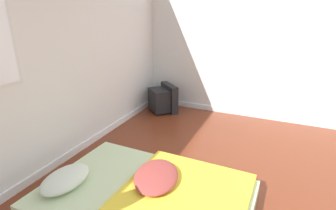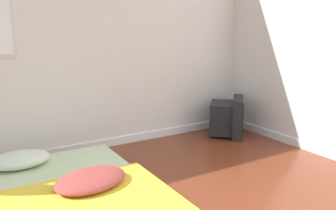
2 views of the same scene
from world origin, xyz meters
name	(u,v)px [view 1 (image 1 of 2)]	position (x,y,z in m)	size (l,w,h in m)	color
wall_back	(43,55)	(-0.01, 3.00, 1.29)	(7.25, 0.08, 2.60)	silver
mattress_bed	(145,198)	(-0.27, 1.69, 0.11)	(1.35, 1.91, 0.30)	beige
crt_tv	(163,99)	(2.04, 2.59, 0.23)	(0.61, 0.61, 0.48)	black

